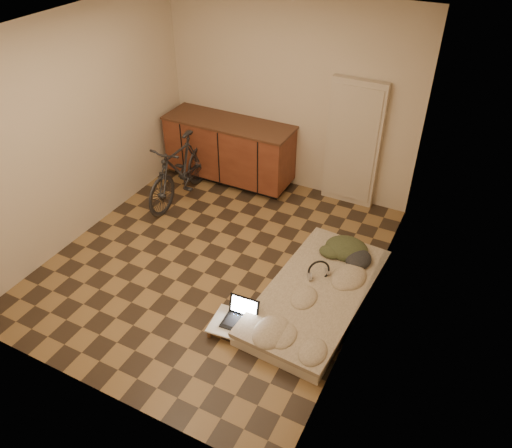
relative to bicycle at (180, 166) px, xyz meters
The scene contains 10 objects.
room_shell 1.67m from the bicycle, 41.45° to the right, with size 3.50×4.00×2.60m.
cabinets 0.81m from the bicycle, 64.97° to the left, with size 1.84×0.62×0.91m.
appliance_panel 2.29m from the bicycle, 25.47° to the left, with size 0.70×0.10×1.70m, color beige.
bicycle is the anchor object (origin of this frame).
futon 2.64m from the bicycle, 23.65° to the right, with size 1.07×2.03×0.17m.
clothing_pile 2.54m from the bicycle, ahead, with size 0.52×0.43×0.21m, color #333921, non-canonical shape.
headphones 2.50m from the bicycle, 20.35° to the right, with size 0.27×0.25×0.18m, color black, non-canonical shape.
lap_desk 2.64m from the bicycle, 43.55° to the right, with size 0.65×0.45×0.10m.
laptop 2.57m from the bicycle, 43.30° to the right, with size 0.33×0.30×0.22m.
mouse 2.80m from the bicycle, 40.89° to the right, with size 0.05×0.09×0.03m, color white.
Camera 1 is at (2.45, -3.78, 3.78)m, focal length 35.00 mm.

